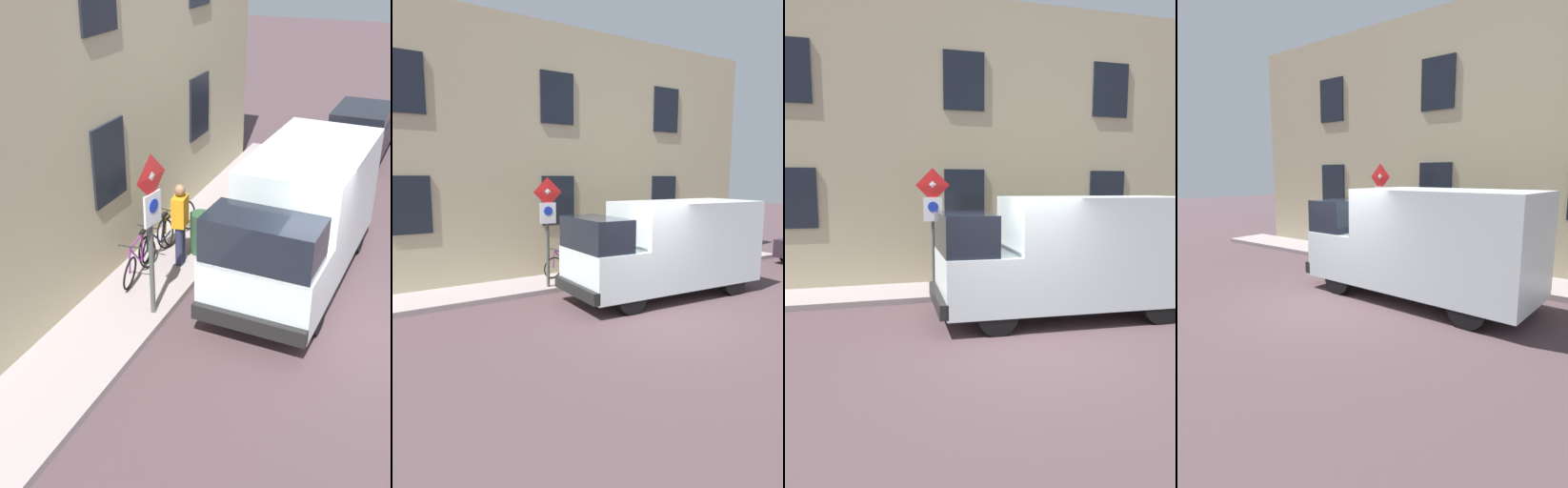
{
  "view_description": "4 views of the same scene",
  "coord_description": "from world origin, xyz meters",
  "views": [
    {
      "loc": [
        -0.96,
        9.18,
        6.31
      ],
      "look_at": [
        2.66,
        0.71,
        1.49
      ],
      "focal_mm": 44.82,
      "sensor_mm": 36.0,
      "label": 1
    },
    {
      "loc": [
        -6.88,
        6.09,
        3.14
      ],
      "look_at": [
        2.2,
        0.47,
        1.44
      ],
      "focal_mm": 31.01,
      "sensor_mm": 36.0,
      "label": 2
    },
    {
      "loc": [
        -6.61,
        2.45,
        2.68
      ],
      "look_at": [
        2.37,
        0.15,
        1.45
      ],
      "focal_mm": 31.24,
      "sensor_mm": 36.0,
      "label": 3
    },
    {
      "loc": [
        -5.93,
        -5.71,
        2.8
      ],
      "look_at": [
        2.27,
        0.58,
        0.93
      ],
      "focal_mm": 28.09,
      "sensor_mm": 36.0,
      "label": 4
    }
  ],
  "objects": [
    {
      "name": "ground_plane",
      "position": [
        0.0,
        0.0,
        0.0
      ],
      "size": [
        80.0,
        80.0,
        0.0
      ],
      "primitive_type": "plane",
      "color": "#4B383C"
    },
    {
      "name": "sign_post_stacked",
      "position": [
        3.29,
        1.06,
        2.08
      ],
      "size": [
        0.18,
        0.56,
        2.87
      ],
      "color": "#474C47",
      "rests_on": "sidewalk_slab"
    },
    {
      "name": "building_facade",
      "position": [
        5.06,
        0.0,
        3.79
      ],
      "size": [
        0.75,
        15.66,
        7.58
      ],
      "color": "tan",
      "rests_on": "ground_plane"
    },
    {
      "name": "bicycle_orange",
      "position": [
        4.17,
        -1.79,
        0.51
      ],
      "size": [
        0.46,
        1.72,
        0.89
      ],
      "rotation": [
        0.0,
        0.0,
        1.5
      ],
      "color": "black",
      "rests_on": "sidewalk_slab"
    },
    {
      "name": "litter_bin",
      "position": [
        3.43,
        -1.38,
        0.59
      ],
      "size": [
        0.44,
        0.44,
        0.9
      ],
      "primitive_type": "cylinder",
      "color": "#2D5133",
      "rests_on": "sidewalk_slab"
    },
    {
      "name": "bicycle_purple",
      "position": [
        4.17,
        -0.01,
        0.51
      ],
      "size": [
        0.48,
        1.71,
        0.89
      ],
      "rotation": [
        0.0,
        0.0,
        1.71
      ],
      "color": "black",
      "rests_on": "sidewalk_slab"
    },
    {
      "name": "pedestrian",
      "position": [
        3.63,
        -0.8,
        1.07
      ],
      "size": [
        0.32,
        0.43,
        1.72
      ],
      "rotation": [
        0.0,
        0.0,
        0.15
      ],
      "color": "#262B47",
      "rests_on": "sidewalk_slab"
    },
    {
      "name": "bicycle_black",
      "position": [
        4.17,
        -0.9,
        0.51
      ],
      "size": [
        0.46,
        1.71,
        0.89
      ],
      "rotation": [
        0.0,
        0.0,
        1.55
      ],
      "color": "black",
      "rests_on": "sidewalk_slab"
    },
    {
      "name": "sidewalk_slab",
      "position": [
        3.9,
        0.0,
        0.07
      ],
      "size": [
        1.64,
        17.66,
        0.14
      ],
      "primitive_type": "cube",
      "color": "gray",
      "rests_on": "ground_plane"
    },
    {
      "name": "delivery_van",
      "position": [
        1.38,
        -1.51,
        1.33
      ],
      "size": [
        2.22,
        5.41,
        2.5
      ],
      "rotation": [
        0.0,
        0.0,
        1.53
      ],
      "color": "white",
      "rests_on": "ground_plane"
    },
    {
      "name": "parked_hatchback",
      "position": [
        1.53,
        -9.69,
        0.73
      ],
      "size": [
        1.8,
        4.02,
        1.38
      ],
      "rotation": [
        0.0,
        0.0,
        1.56
      ],
      "color": "black",
      "rests_on": "ground_plane"
    }
  ]
}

